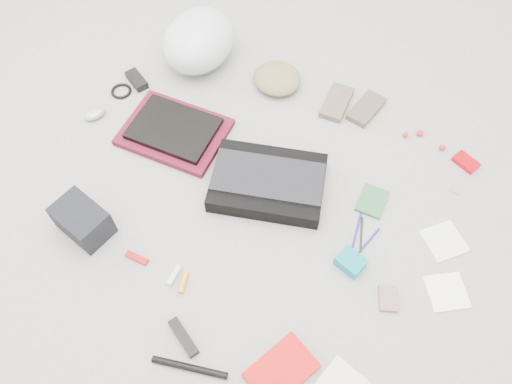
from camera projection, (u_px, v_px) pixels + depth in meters
The scene contains 32 objects.
ground_plane at pixel (256, 199), 1.86m from camera, with size 4.00×4.00×0.00m, color gray.
messenger_bag at pixel (268, 183), 1.86m from camera, with size 0.41×0.29×0.07m, color black.
bag_flap at pixel (268, 177), 1.82m from camera, with size 0.41×0.19×0.01m, color black.
laptop_sleeve at pixel (174, 132), 2.01m from camera, with size 0.40×0.30×0.03m, color #5A0E23.
laptop at pixel (174, 128), 1.99m from camera, with size 0.33×0.24×0.02m, color black.
bike_helmet at pixel (199, 40), 2.15m from camera, with size 0.30×0.37×0.22m, color silver.
beanie at pixel (277, 78), 2.13m from camera, with size 0.21×0.20×0.07m, color olive.
mitten_left at pixel (337, 103), 2.09m from camera, with size 0.09×0.19×0.03m, color brown.
mitten_right at pixel (366, 109), 2.08m from camera, with size 0.09×0.18×0.03m, color brown.
power_brick at pixel (137, 80), 2.16m from camera, with size 0.12×0.05×0.03m, color black.
cable_coil at pixel (121, 91), 2.14m from camera, with size 0.09×0.09×0.01m, color black.
mouse at pixel (95, 114), 2.06m from camera, with size 0.06×0.09×0.04m, color #8E919E.
camera_bag at pixel (83, 220), 1.74m from camera, with size 0.19×0.13×0.12m, color black.
multitool at pixel (137, 258), 1.73m from camera, with size 0.08×0.02×0.01m, color #A20D0E.
toiletry_tube_white at pixel (174, 275), 1.69m from camera, with size 0.02×0.02×0.07m, color silver.
toiletry_tube_orange at pixel (183, 283), 1.68m from camera, with size 0.02×0.02×0.07m, color orange.
u_lock at pixel (183, 337), 1.58m from camera, with size 0.14×0.03×0.03m, color black.
bike_pump at pixel (190, 368), 1.53m from camera, with size 0.02×0.02×0.24m, color black.
book_red at pixel (281, 370), 1.53m from camera, with size 0.14×0.21×0.02m, color red.
notepad at pixel (372, 201), 1.85m from camera, with size 0.09×0.13×0.01m, color #2A5B37.
pen_blue at pixel (357, 230), 1.79m from camera, with size 0.01×0.01×0.15m, color navy.
pen_black at pixel (361, 234), 1.78m from camera, with size 0.01×0.01×0.14m, color black.
pen_navy at pixel (368, 241), 1.76m from camera, with size 0.01×0.01×0.14m, color navy.
accordion_wallet at pixel (350, 262), 1.70m from camera, with size 0.09×0.07×0.05m, color #077C9C.
card_deck at pixel (388, 299), 1.65m from camera, with size 0.06×0.09×0.02m, color #925D72.
napkin_top at pixel (444, 241), 1.76m from camera, with size 0.13×0.13×0.01m, color white.
napkin_bottom at pixel (447, 292), 1.67m from camera, with size 0.13×0.13×0.01m, color white.
lollipop_a at pixel (405, 135), 2.01m from camera, with size 0.02×0.02×0.02m, color #A82C10.
lollipop_b at pixel (420, 133), 2.01m from camera, with size 0.03×0.03×0.03m, color red.
lollipop_c at pixel (442, 147), 1.97m from camera, with size 0.03×0.03×0.03m, color red.
altoids_tin at pixel (466, 162), 1.94m from camera, with size 0.09×0.06×0.02m, color #AA0410.
stamp_sheet at pixel (456, 188), 1.88m from camera, with size 0.04×0.05×0.00m, color #A38690.
Camera 1 is at (0.47, -0.83, 1.60)m, focal length 35.00 mm.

